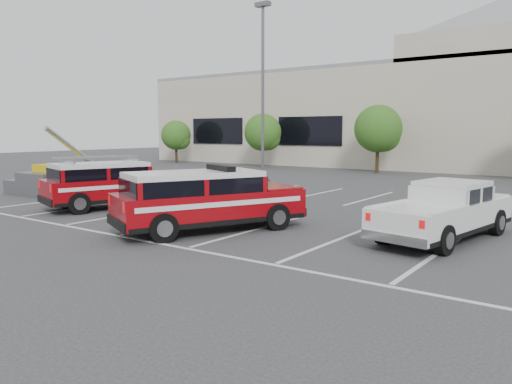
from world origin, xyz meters
TOP-DOWN VIEW (x-y plane):
  - ground at (0.00, 0.00)m, footprint 120.00×120.00m
  - stall_markings at (0.00, 4.50)m, footprint 23.00×15.00m
  - convention_building at (0.18, 31.86)m, footprint 60.00×16.99m
  - tree_far_left at (-24.91, 22.05)m, footprint 2.77×2.77m
  - tree_left at (-14.91, 22.05)m, footprint 3.07×3.07m
  - tree_mid_left at (-4.91, 22.05)m, footprint 3.37×3.37m
  - light_pole_left at (-8.00, 12.00)m, footprint 0.90×0.60m
  - fire_chief_suv at (-1.10, -0.78)m, footprint 4.23×5.95m
  - white_pickup at (5.05, 2.17)m, footprint 2.69×5.48m
  - ladder_suv at (-7.26, 0.49)m, footprint 3.47×5.48m
  - utility_rig at (-12.85, 1.90)m, footprint 3.23×3.95m

SIDE VIEW (x-z plane):
  - ground at x=0.00m, z-range 0.00..0.00m
  - stall_markings at x=0.00m, z-range 0.00..0.01m
  - white_pickup at x=5.05m, z-range -0.16..1.45m
  - utility_rig at x=-12.85m, z-range -0.98..2.27m
  - ladder_suv at x=-7.26m, z-range -0.20..1.81m
  - fire_chief_suv at x=-1.10m, z-range -0.18..1.80m
  - tree_far_left at x=-24.91m, z-range 0.51..4.50m
  - tree_left at x=-14.91m, z-range 0.56..4.98m
  - tree_mid_left at x=-4.91m, z-range 0.62..5.46m
  - convention_building at x=0.18m, z-range -1.88..11.32m
  - light_pole_left at x=-8.00m, z-range 0.07..10.31m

